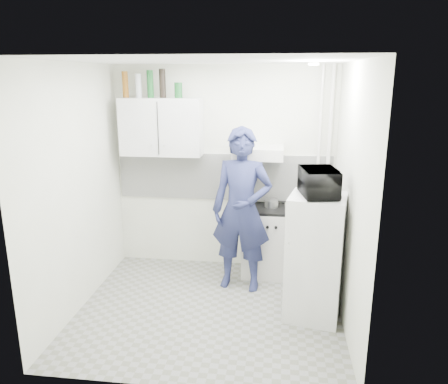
# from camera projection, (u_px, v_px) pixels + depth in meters

# --- Properties ---
(floor) EXTENTS (2.80, 2.80, 0.00)m
(floor) POSITION_uv_depth(u_px,v_px,m) (209.00, 309.00, 4.75)
(floor) COLOR gray
(floor) RESTS_ON ground
(ceiling) EXTENTS (2.80, 2.80, 0.00)m
(ceiling) POSITION_uv_depth(u_px,v_px,m) (207.00, 60.00, 4.07)
(ceiling) COLOR white
(ceiling) RESTS_ON wall_back
(wall_back) EXTENTS (2.80, 0.00, 2.80)m
(wall_back) POSITION_uv_depth(u_px,v_px,m) (224.00, 169.00, 5.61)
(wall_back) COLOR beige
(wall_back) RESTS_ON floor
(wall_left) EXTENTS (0.00, 2.60, 2.60)m
(wall_left) POSITION_uv_depth(u_px,v_px,m) (77.00, 190.00, 4.58)
(wall_left) COLOR beige
(wall_left) RESTS_ON floor
(wall_right) EXTENTS (0.00, 2.60, 2.60)m
(wall_right) POSITION_uv_depth(u_px,v_px,m) (350.00, 199.00, 4.24)
(wall_right) COLOR beige
(wall_right) RESTS_ON floor
(person) EXTENTS (0.75, 0.55, 1.92)m
(person) POSITION_uv_depth(u_px,v_px,m) (242.00, 210.00, 5.04)
(person) COLOR #20254D
(person) RESTS_ON floor
(stove) EXTENTS (0.53, 0.53, 0.85)m
(stove) POSITION_uv_depth(u_px,v_px,m) (264.00, 242.00, 5.53)
(stove) COLOR silver
(stove) RESTS_ON floor
(fridge) EXTENTS (0.64, 0.64, 1.32)m
(fridge) POSITION_uv_depth(u_px,v_px,m) (315.00, 257.00, 4.48)
(fridge) COLOR white
(fridge) RESTS_ON floor
(stove_top) EXTENTS (0.51, 0.51, 0.03)m
(stove_top) POSITION_uv_depth(u_px,v_px,m) (264.00, 209.00, 5.42)
(stove_top) COLOR black
(stove_top) RESTS_ON stove
(saucepan) EXTENTS (0.17, 0.17, 0.09)m
(saucepan) POSITION_uv_depth(u_px,v_px,m) (271.00, 203.00, 5.43)
(saucepan) COLOR silver
(saucepan) RESTS_ON stove_top
(microwave) EXTENTS (0.54, 0.41, 0.27)m
(microwave) POSITION_uv_depth(u_px,v_px,m) (319.00, 182.00, 4.27)
(microwave) COLOR black
(microwave) RESTS_ON fridge
(bottle_a) EXTENTS (0.07, 0.07, 0.31)m
(bottle_a) POSITION_uv_depth(u_px,v_px,m) (125.00, 85.00, 5.31)
(bottle_a) COLOR brown
(bottle_a) RESTS_ON upper_cabinet
(bottle_b) EXTENTS (0.07, 0.07, 0.28)m
(bottle_b) POSITION_uv_depth(u_px,v_px,m) (138.00, 86.00, 5.30)
(bottle_b) COLOR #B2B7BC
(bottle_b) RESTS_ON upper_cabinet
(bottle_c) EXTENTS (0.08, 0.08, 0.33)m
(bottle_c) POSITION_uv_depth(u_px,v_px,m) (150.00, 84.00, 5.27)
(bottle_c) COLOR #144C1E
(bottle_c) RESTS_ON upper_cabinet
(bottle_d) EXTENTS (0.08, 0.08, 0.34)m
(bottle_d) POSITION_uv_depth(u_px,v_px,m) (163.00, 83.00, 5.25)
(bottle_d) COLOR black
(bottle_d) RESTS_ON upper_cabinet
(canister_b) EXTENTS (0.10, 0.10, 0.18)m
(canister_b) POSITION_uv_depth(u_px,v_px,m) (178.00, 90.00, 5.25)
(canister_b) COLOR #144C1E
(canister_b) RESTS_ON upper_cabinet
(upper_cabinet) EXTENTS (1.00, 0.35, 0.70)m
(upper_cabinet) POSITION_uv_depth(u_px,v_px,m) (162.00, 127.00, 5.39)
(upper_cabinet) COLOR white
(upper_cabinet) RESTS_ON wall_back
(range_hood) EXTENTS (0.60, 0.50, 0.14)m
(range_hood) POSITION_uv_depth(u_px,v_px,m) (258.00, 152.00, 5.24)
(range_hood) COLOR silver
(range_hood) RESTS_ON wall_back
(backsplash) EXTENTS (2.74, 0.03, 0.60)m
(backsplash) POSITION_uv_depth(u_px,v_px,m) (224.00, 177.00, 5.62)
(backsplash) COLOR white
(backsplash) RESTS_ON wall_back
(pipe_a) EXTENTS (0.05, 0.05, 2.60)m
(pipe_a) POSITION_uv_depth(u_px,v_px,m) (327.00, 173.00, 5.37)
(pipe_a) COLOR silver
(pipe_a) RESTS_ON floor
(pipe_b) EXTENTS (0.04, 0.04, 2.60)m
(pipe_b) POSITION_uv_depth(u_px,v_px,m) (318.00, 173.00, 5.39)
(pipe_b) COLOR silver
(pipe_b) RESTS_ON floor
(ceiling_spot_fixture) EXTENTS (0.10, 0.10, 0.02)m
(ceiling_spot_fixture) POSITION_uv_depth(u_px,v_px,m) (314.00, 64.00, 4.15)
(ceiling_spot_fixture) COLOR white
(ceiling_spot_fixture) RESTS_ON ceiling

